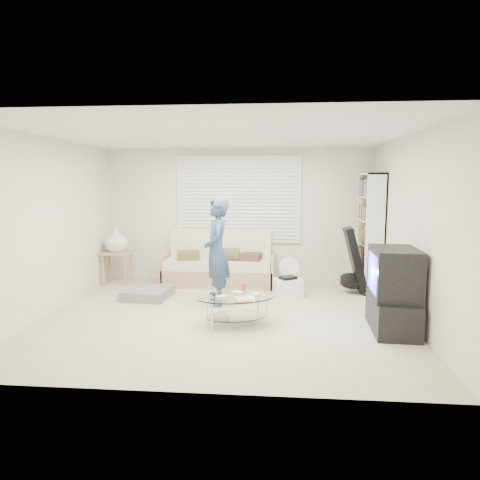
# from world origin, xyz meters

# --- Properties ---
(ground) EXTENTS (5.00, 5.00, 0.00)m
(ground) POSITION_xyz_m (0.00, 0.00, 0.00)
(ground) COLOR #B6A98D
(ground) RESTS_ON ground
(room_shell) EXTENTS (5.02, 4.52, 2.51)m
(room_shell) POSITION_xyz_m (0.00, 0.48, 1.63)
(room_shell) COLOR silver
(room_shell) RESTS_ON ground
(window_blinds) EXTENTS (2.32, 0.08, 1.62)m
(window_blinds) POSITION_xyz_m (0.00, 2.20, 1.55)
(window_blinds) COLOR silver
(window_blinds) RESTS_ON ground
(futon_sofa) EXTENTS (2.04, 0.82, 1.00)m
(futon_sofa) POSITION_xyz_m (-0.33, 1.87, 0.33)
(futon_sofa) COLOR tan
(futon_sofa) RESTS_ON ground
(grey_floor_pillow) EXTENTS (0.76, 0.76, 0.16)m
(grey_floor_pillow) POSITION_xyz_m (-1.36, 0.83, 0.08)
(grey_floor_pillow) COLOR slate
(grey_floor_pillow) RESTS_ON ground
(side_table) EXTENTS (0.53, 0.43, 1.05)m
(side_table) POSITION_xyz_m (-2.22, 1.77, 0.78)
(side_table) COLOR tan
(side_table) RESTS_ON ground
(bookshelf) EXTENTS (0.32, 0.85, 2.03)m
(bookshelf) POSITION_xyz_m (2.32, 1.68, 1.01)
(bookshelf) COLOR white
(bookshelf) RESTS_ON ground
(guitar_case) EXTENTS (0.44, 0.41, 1.10)m
(guitar_case) POSITION_xyz_m (2.04, 1.43, 0.49)
(guitar_case) COLOR black
(guitar_case) RESTS_ON ground
(floor_fan) EXTENTS (0.35, 0.23, 0.58)m
(floor_fan) POSITION_xyz_m (0.94, 1.61, 0.34)
(floor_fan) COLOR white
(floor_fan) RESTS_ON ground
(storage_bin) EXTENTS (0.51, 0.39, 0.33)m
(storage_bin) POSITION_xyz_m (0.92, 1.17, 0.15)
(storage_bin) COLOR white
(storage_bin) RESTS_ON ground
(tv_unit) EXTENTS (0.58, 0.99, 1.06)m
(tv_unit) POSITION_xyz_m (2.20, -0.42, 0.51)
(tv_unit) COLOR black
(tv_unit) RESTS_ON ground
(coffee_table) EXTENTS (1.20, 0.95, 0.51)m
(coffee_table) POSITION_xyz_m (0.21, -0.36, 0.31)
(coffee_table) COLOR silver
(coffee_table) RESTS_ON ground
(standing_person) EXTENTS (0.49, 0.66, 1.64)m
(standing_person) POSITION_xyz_m (-0.18, 0.56, 0.82)
(standing_person) COLOR navy
(standing_person) RESTS_ON ground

